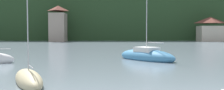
# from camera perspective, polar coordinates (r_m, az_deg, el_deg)

# --- Properties ---
(wooded_hillside) EXTENTS (352.00, 73.12, 32.08)m
(wooded_hillside) POSITION_cam_1_polar(r_m,az_deg,el_deg) (121.76, -12.58, 5.08)
(wooded_hillside) COLOR #264223
(wooded_hillside) RESTS_ON ground_plane
(shore_building_west) EXTENTS (4.26, 6.18, 9.59)m
(shore_building_west) POSITION_cam_1_polar(r_m,az_deg,el_deg) (74.18, -11.30, 4.35)
(shore_building_west) COLOR gray
(shore_building_west) RESTS_ON ground_plane
(shore_building_westcentral) EXTENTS (6.38, 5.16, 6.62)m
(shore_building_westcentral) POSITION_cam_1_polar(r_m,az_deg,el_deg) (77.54, 20.02, 3.12)
(shore_building_westcentral) COLOR #BCB29E
(shore_building_westcentral) RESTS_ON ground_plane
(sailboat_far_1) EXTENTS (6.01, 6.52, 9.45)m
(sailboat_far_1) POSITION_cam_1_polar(r_m,az_deg,el_deg) (26.59, 7.28, -2.33)
(sailboat_far_1) COLOR teal
(sailboat_far_1) RESTS_ON ground_plane
(sailboat_mid_5) EXTENTS (3.12, 4.88, 5.25)m
(sailboat_mid_5) POSITION_cam_1_polar(r_m,az_deg,el_deg) (15.30, -17.23, -7.00)
(sailboat_mid_5) COLOR #CCBC8E
(sailboat_mid_5) RESTS_ON ground_plane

